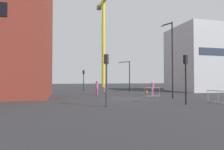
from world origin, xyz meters
TOP-DOWN VIEW (x-y plane):
  - ground at (0.00, 0.00)m, footprint 160.00×160.00m
  - brick_building at (-13.34, 4.40)m, footprint 10.04×8.83m
  - office_block at (17.70, 9.36)m, footprint 11.48×8.71m
  - construction_crane at (3.69, 30.60)m, footprint 1.99×14.59m
  - streetlamp_tall at (4.36, -0.95)m, footprint 0.78×1.45m
  - streetlamp_short at (3.33, 10.24)m, footprint 1.66×1.57m
  - traffic_light_corner at (2.68, -5.72)m, footprint 0.39×0.31m
  - traffic_light_island at (-3.26, 15.35)m, footprint 0.38×0.36m
  - traffic_light_crosswalk at (-3.80, -5.48)m, footprint 0.37×0.36m
  - pedestrian_walking at (4.24, 3.15)m, footprint 0.34×0.34m
  - pedestrian_waiting at (-2.65, 4.95)m, footprint 0.34×0.34m
  - safety_barrier_rear at (5.69, -5.83)m, footprint 0.30×2.25m
  - safety_barrier_front at (-0.33, 10.85)m, footprint 0.29×2.09m
  - safety_barrier_left_run at (3.14, 1.15)m, footprint 2.04×0.22m
  - traffic_cone_striped at (5.48, 7.50)m, footprint 0.47×0.47m

SIDE VIEW (x-z plane):
  - ground at x=0.00m, z-range 0.00..0.00m
  - traffic_cone_striped at x=5.48m, z-range -0.02..0.45m
  - safety_barrier_left_run at x=3.14m, z-range 0.02..1.10m
  - safety_barrier_front at x=-0.33m, z-range 0.02..1.10m
  - safety_barrier_rear at x=5.69m, z-range 0.02..1.10m
  - pedestrian_walking at x=4.24m, z-range 0.15..1.93m
  - pedestrian_waiting at x=-2.65m, z-range 0.16..1.99m
  - traffic_light_island at x=-3.26m, z-range 0.65..4.37m
  - traffic_light_crosswalk at x=-3.80m, z-range 0.67..4.49m
  - traffic_light_corner at x=2.68m, z-range 0.68..4.64m
  - streetlamp_short at x=3.33m, z-range 0.65..5.67m
  - streetlamp_tall at x=4.36m, z-range 0.64..8.82m
  - office_block at x=17.70m, z-range 0.00..11.17m
  - brick_building at x=-13.34m, z-range 0.00..13.37m
  - construction_crane at x=3.69m, z-range 3.43..27.39m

